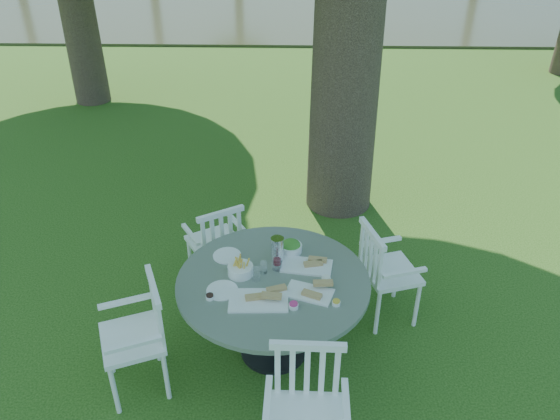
{
  "coord_description": "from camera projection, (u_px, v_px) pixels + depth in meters",
  "views": [
    {
      "loc": [
        0.11,
        -4.03,
        3.42
      ],
      "look_at": [
        0.0,
        0.2,
        0.85
      ],
      "focal_mm": 35.0,
      "sensor_mm": 36.0,
      "label": 1
    }
  ],
  "objects": [
    {
      "name": "ground",
      "position": [
        279.0,
        297.0,
        5.22
      ],
      "size": [
        140.0,
        140.0,
        0.0
      ],
      "primitive_type": "plane",
      "color": "#193C0C",
      "rests_on": "ground"
    },
    {
      "name": "tableware",
      "position": [
        270.0,
        268.0,
        4.29
      ],
      "size": [
        1.01,
        0.87,
        0.21
      ],
      "color": "white",
      "rests_on": "table"
    },
    {
      "name": "chair_ne",
      "position": [
        381.0,
        267.0,
        4.71
      ],
      "size": [
        0.56,
        0.59,
        0.94
      ],
      "rotation": [
        0.0,
        0.0,
        -4.42
      ],
      "color": "white",
      "rests_on": "ground"
    },
    {
      "name": "chair_se",
      "position": [
        306.0,
        402.0,
        3.49
      ],
      "size": [
        0.5,
        0.46,
        0.96
      ],
      "rotation": [
        0.0,
        0.0,
        -0.02
      ],
      "color": "white",
      "rests_on": "ground"
    },
    {
      "name": "chair_sw",
      "position": [
        144.0,
        329.0,
        4.05
      ],
      "size": [
        0.6,
        0.62,
        0.95
      ],
      "rotation": [
        0.0,
        0.0,
        -1.18
      ],
      "color": "white",
      "rests_on": "ground"
    },
    {
      "name": "table",
      "position": [
        273.0,
        293.0,
        4.3
      ],
      "size": [
        1.51,
        1.51,
        0.76
      ],
      "color": "black",
      "rests_on": "ground"
    },
    {
      "name": "chair_nw",
      "position": [
        218.0,
        240.0,
        5.1
      ],
      "size": [
        0.61,
        0.6,
        0.9
      ],
      "rotation": [
        0.0,
        0.0,
        -2.59
      ],
      "color": "white",
      "rests_on": "ground"
    }
  ]
}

